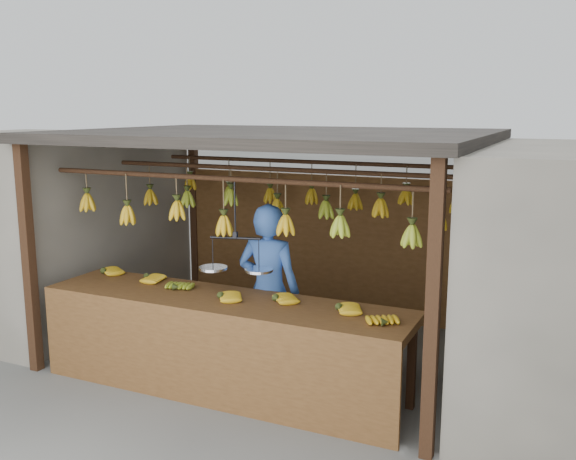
% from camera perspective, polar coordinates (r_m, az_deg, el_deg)
% --- Properties ---
extents(ground, '(80.00, 80.00, 0.00)m').
position_cam_1_polar(ground, '(7.20, -1.02, -10.62)').
color(ground, '#5B5B57').
extents(stall, '(4.30, 3.30, 2.40)m').
position_cam_1_polar(stall, '(7.03, 0.10, 5.42)').
color(stall, black).
rests_on(stall, ground).
extents(neighbor_left, '(3.00, 3.00, 2.30)m').
position_cam_1_polar(neighbor_left, '(9.01, -22.14, 0.54)').
color(neighbor_left, slate).
rests_on(neighbor_left, ground).
extents(counter, '(3.58, 0.82, 0.96)m').
position_cam_1_polar(counter, '(5.95, -6.31, -8.12)').
color(counter, brown).
rests_on(counter, ground).
extents(hanging_bananas, '(3.58, 2.22, 0.39)m').
position_cam_1_polar(hanging_bananas, '(6.77, -1.07, 2.18)').
color(hanging_bananas, '#C49414').
rests_on(hanging_bananas, ground).
extents(balance_scale, '(0.68, 0.37, 0.85)m').
position_cam_1_polar(balance_scale, '(5.96, -4.66, -3.04)').
color(balance_scale, black).
rests_on(balance_scale, ground).
extents(vendor, '(0.66, 0.46, 1.73)m').
position_cam_1_polar(vendor, '(6.33, -1.72, -5.41)').
color(vendor, '#3359A5').
rests_on(vendor, ground).
extents(bag_bundles, '(0.08, 0.26, 1.23)m').
position_cam_1_polar(bag_bundles, '(7.63, 16.78, -2.21)').
color(bag_bundles, '#1426BF').
rests_on(bag_bundles, ground).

